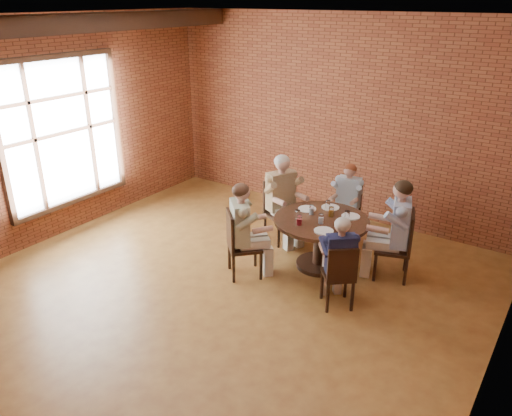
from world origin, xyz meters
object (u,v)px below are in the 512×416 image
Objects in this scene: chair_a at (400,243)px; chair_d at (238,242)px; diner_b at (347,202)px; smartphone at (325,231)px; dining_table at (321,233)px; chair_e at (340,274)px; diner_c at (283,199)px; diner_d at (245,231)px; diner_e at (339,262)px; chair_c at (279,208)px; chair_b at (348,208)px; diner_a at (394,230)px.

chair_a reaches higher than chair_d.
smartphone is at bearing -82.24° from diner_b.
dining_table is 1.05m from chair_e.
diner_d is (0.13, -1.21, -0.02)m from diner_c.
diner_c is 1.15× the size of diner_e.
chair_d is at bearing -151.39° from diner_c.
chair_b is at bearing -25.96° from chair_c.
diner_a is at bearing -41.85° from diner_b.
smartphone is at bearing -66.26° from diner_a.
chair_b reaches higher than smartphone.
diner_a reaches higher than chair_c.
diner_b is at bearing -141.43° from chair_a.
diner_c reaches higher than chair_a.
chair_c is at bearing -150.20° from diner_b.
chair_a is 1.20m from chair_e.
chair_d is at bearing -115.01° from chair_b.
chair_a is 1.07m from smartphone.
chair_d is at bearing -74.96° from diner_a.
diner_b is at bearing -24.54° from diner_c.
diner_a is 1.60× the size of chair_b.
chair_a is at bearing 18.52° from dining_table.
diner_c is at bearing 159.94° from smartphone.
diner_e is (0.74, -1.83, -0.01)m from diner_b.
diner_c is (-1.92, 0.08, 0.17)m from chair_a.
chair_d is (-0.71, -2.00, 0.03)m from chair_b.
smartphone is (0.34, -1.48, 0.27)m from chair_b.
dining_table is at bearing -90.00° from diner_b.
chair_a reaches higher than chair_c.
chair_a is 0.70× the size of diner_c.
chair_a is 1.01× the size of chair_c.
chair_d reaches higher than smartphone.
diner_a reaches higher than diner_e.
diner_c is at bearing -78.24° from chair_e.
chair_d is at bearing -139.66° from smartphone.
dining_table is 1.51× the size of chair_b.
chair_b is 0.93× the size of chair_d.
chair_a is 2.20m from chair_d.
diner_b is at bearing -65.35° from diner_d.
chair_c is at bearing -77.25° from diner_e.
chair_e is (1.65, -1.27, -0.04)m from chair_c.
diner_b is at bearing 95.60° from dining_table.
diner_d reaches higher than chair_c.
diner_d is (-0.64, -1.94, 0.19)m from chair_b.
diner_a is at bearing -102.56° from chair_d.
diner_a is 2.12m from chair_d.
smartphone is at bearing -98.52° from diner_c.
diner_a is at bearing 18.52° from dining_table.
diner_d is 1.39m from diner_e.
diner_c is at bearing -90.00° from chair_c.
diner_a reaches higher than chair_a.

